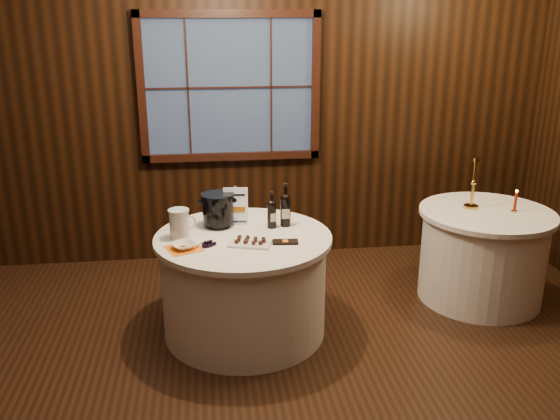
{
  "coord_description": "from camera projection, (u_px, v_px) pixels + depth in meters",
  "views": [
    {
      "loc": [
        -0.25,
        -2.98,
        2.3
      ],
      "look_at": [
        0.25,
        0.9,
        0.99
      ],
      "focal_mm": 38.0,
      "sensor_mm": 36.0,
      "label": 1
    }
  ],
  "objects": [
    {
      "name": "ground",
      "position": [
        257.0,
        414.0,
        3.56
      ],
      "size": [
        6.0,
        6.0,
        0.0
      ],
      "primitive_type": "plane",
      "color": "black",
      "rests_on": "ground"
    },
    {
      "name": "back_wall",
      "position": [
        230.0,
        99.0,
        5.41
      ],
      "size": [
        6.0,
        0.1,
        3.0
      ],
      "color": "black",
      "rests_on": "ground"
    },
    {
      "name": "main_table",
      "position": [
        244.0,
        284.0,
        4.38
      ],
      "size": [
        1.28,
        1.28,
        0.77
      ],
      "color": "white",
      "rests_on": "ground"
    },
    {
      "name": "side_table",
      "position": [
        482.0,
        255.0,
        4.91
      ],
      "size": [
        1.08,
        1.08,
        0.77
      ],
      "color": "white",
      "rests_on": "ground"
    },
    {
      "name": "sign_stand",
      "position": [
        236.0,
        211.0,
        4.47
      ],
      "size": [
        0.18,
        0.1,
        0.3
      ],
      "rotation": [
        0.0,
        0.0,
        -0.1
      ],
      "color": "#AEAEB5",
      "rests_on": "main_table"
    },
    {
      "name": "port_bottle_left",
      "position": [
        272.0,
        212.0,
        4.38
      ],
      "size": [
        0.07,
        0.08,
        0.28
      ],
      "rotation": [
        0.0,
        0.0,
        0.32
      ],
      "color": "black",
      "rests_on": "main_table"
    },
    {
      "name": "port_bottle_right",
      "position": [
        285.0,
        208.0,
        4.41
      ],
      "size": [
        0.08,
        0.08,
        0.33
      ],
      "rotation": [
        0.0,
        0.0,
        -0.07
      ],
      "color": "black",
      "rests_on": "main_table"
    },
    {
      "name": "ice_bucket",
      "position": [
        218.0,
        209.0,
        4.4
      ],
      "size": [
        0.25,
        0.25,
        0.25
      ],
      "color": "black",
      "rests_on": "main_table"
    },
    {
      "name": "chocolate_plate",
      "position": [
        250.0,
        242.0,
        4.1
      ],
      "size": [
        0.33,
        0.27,
        0.04
      ],
      "rotation": [
        0.0,
        0.0,
        -0.3
      ],
      "color": "white",
      "rests_on": "main_table"
    },
    {
      "name": "chocolate_box",
      "position": [
        285.0,
        242.0,
        4.12
      ],
      "size": [
        0.19,
        0.11,
        0.01
      ],
      "primitive_type": "cube",
      "rotation": [
        0.0,
        0.0,
        -0.09
      ],
      "color": "black",
      "rests_on": "main_table"
    },
    {
      "name": "grape_bunch",
      "position": [
        209.0,
        244.0,
        4.04
      ],
      "size": [
        0.17,
        0.1,
        0.04
      ],
      "rotation": [
        0.0,
        0.0,
        0.36
      ],
      "color": "black",
      "rests_on": "main_table"
    },
    {
      "name": "glass_pitcher",
      "position": [
        179.0,
        224.0,
        4.18
      ],
      "size": [
        0.2,
        0.15,
        0.21
      ],
      "rotation": [
        0.0,
        0.0,
        0.18
      ],
      "color": "silver",
      "rests_on": "main_table"
    },
    {
      "name": "orange_napkin",
      "position": [
        184.0,
        249.0,
        4.02
      ],
      "size": [
        0.28,
        0.28,
        0.0
      ],
      "primitive_type": "cube",
      "rotation": [
        0.0,
        0.0,
        0.39
      ],
      "color": "orange",
      "rests_on": "main_table"
    },
    {
      "name": "cracker_bowl",
      "position": [
        184.0,
        246.0,
        4.01
      ],
      "size": [
        0.21,
        0.21,
        0.04
      ],
      "primitive_type": "imported",
      "rotation": [
        0.0,
        0.0,
        0.42
      ],
      "color": "white",
      "rests_on": "orange_napkin"
    },
    {
      "name": "brass_candlestick",
      "position": [
        473.0,
        190.0,
        4.81
      ],
      "size": [
        0.12,
        0.12,
        0.42
      ],
      "color": "#BF8D3B",
      "rests_on": "side_table"
    },
    {
      "name": "red_candle",
      "position": [
        515.0,
        203.0,
        4.74
      ],
      "size": [
        0.05,
        0.05,
        0.19
      ],
      "color": "#BF8D3B",
      "rests_on": "side_table"
    }
  ]
}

